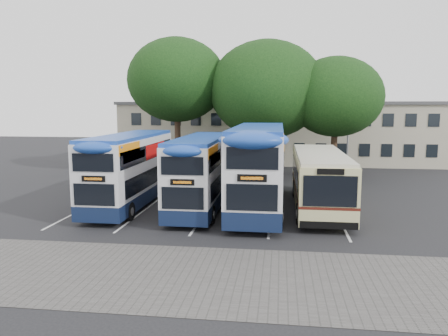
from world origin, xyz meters
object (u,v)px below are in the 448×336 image
Objects in this scene: bus_dd_mid at (202,169)px; bus_single at (319,177)px; bus_dd_right at (259,164)px; lamp_post at (349,114)px; tree_mid at (267,90)px; tree_right at (336,97)px; bus_dd_left at (130,167)px; tree_left at (177,80)px.

bus_dd_mid is 6.62m from bus_single.
bus_dd_right is at bearing 2.76° from bus_dd_mid.
bus_dd_mid is at bearing -123.91° from lamp_post.
tree_mid reaches higher than bus_dd_right.
bus_dd_right is at bearing -114.95° from tree_right.
bus_single is at bearing 12.75° from bus_dd_right.
bus_single is at bearing -104.24° from lamp_post.
bus_dd_right is (7.39, -0.03, 0.27)m from bus_dd_left.
lamp_post is 3.87m from tree_right.
lamp_post is 0.79× the size of tree_left.
lamp_post reaches higher than bus_single.
tree_mid is (7.55, -0.19, -0.85)m from tree_left.
tree_left is at bearing 109.11° from bus_dd_mid.
bus_single is at bearing -47.08° from tree_left.
tree_mid is 5.51m from tree_right.
tree_left is 1.18× the size of bus_dd_mid.
tree_left reaches higher than tree_mid.
bus_dd_left is 1.02× the size of bus_dd_mid.
tree_right is at bearing 65.05° from bus_dd_right.
bus_dd_right is at bearing -58.88° from tree_left.
bus_dd_right reaches higher than bus_dd_mid.
bus_dd_left is (-12.82, -11.63, -4.19)m from tree_right.
bus_dd_right is at bearing -0.24° from bus_dd_left.
bus_dd_mid reaches higher than bus_single.
bus_single is at bearing -100.66° from tree_right.
tree_mid is 13.16m from bus_single.
tree_mid reaches higher than tree_right.
bus_dd_left is at bearing 177.51° from bus_dd_mid.
tree_left is 1.03× the size of bus_dd_right.
bus_dd_left is 0.93× the size of bus_single.
bus_single is (-2.05, -10.90, -4.67)m from tree_right.
bus_dd_right reaches higher than bus_single.
tree_mid is 13.76m from bus_dd_mid.
bus_dd_mid is at bearing -2.49° from bus_dd_left.
tree_mid is 1.04× the size of bus_single.
tree_right is at bearing -3.79° from tree_left.
tree_mid is (-6.98, -2.60, 2.00)m from lamp_post.
tree_right is at bearing 53.97° from bus_dd_mid.
tree_right reaches higher than bus_dd_left.
tree_left is at bearing 90.79° from bus_dd_left.
tree_right is 0.97× the size of bus_dd_left.
tree_left is 7.60m from tree_mid.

